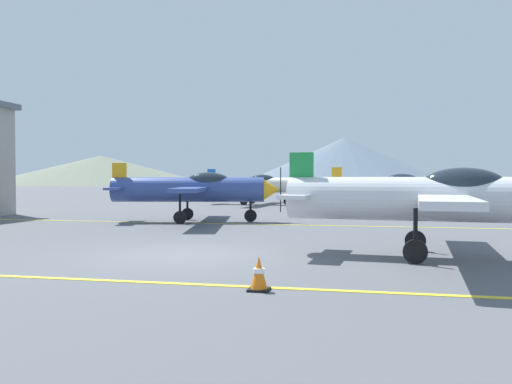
# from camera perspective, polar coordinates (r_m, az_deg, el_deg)

# --- Properties ---
(ground_plane) EXTENTS (400.00, 400.00, 0.00)m
(ground_plane) POSITION_cam_1_polar(r_m,az_deg,el_deg) (13.30, -8.23, -6.79)
(ground_plane) COLOR #54565B
(apron_line_near) EXTENTS (80.00, 0.16, 0.01)m
(apron_line_near) POSITION_cam_1_polar(r_m,az_deg,el_deg) (10.24, -14.84, -9.31)
(apron_line_near) COLOR yellow
(apron_line_near) RESTS_ON ground_plane
(apron_line_far) EXTENTS (80.00, 0.16, 0.01)m
(apron_line_far) POSITION_cam_1_polar(r_m,az_deg,el_deg) (21.78, -0.18, -3.52)
(apron_line_far) COLOR yellow
(apron_line_far) RESTS_ON ground_plane
(airplane_near) EXTENTS (7.50, 8.63, 2.58)m
(airplane_near) POSITION_cam_1_polar(r_m,az_deg,el_deg) (13.32, 19.00, -0.57)
(airplane_near) COLOR silver
(airplane_near) RESTS_ON ground_plane
(airplane_mid) EXTENTS (7.54, 8.61, 2.58)m
(airplane_mid) POSITION_cam_1_polar(r_m,az_deg,el_deg) (23.10, -6.65, 0.36)
(airplane_mid) COLOR #33478C
(airplane_mid) RESTS_ON ground_plane
(airplane_far) EXTENTS (7.55, 8.59, 2.58)m
(airplane_far) POSITION_cam_1_polar(r_m,az_deg,el_deg) (31.83, 14.48, 0.64)
(airplane_far) COLOR white
(airplane_far) RESTS_ON ground_plane
(airplane_back) EXTENTS (7.49, 8.62, 2.58)m
(airplane_back) POSITION_cam_1_polar(r_m,az_deg,el_deg) (37.98, -0.17, 0.83)
(airplane_back) COLOR silver
(airplane_back) RESTS_ON ground_plane
(traffic_cone_front) EXTENTS (0.36, 0.36, 0.59)m
(traffic_cone_front) POSITION_cam_1_polar(r_m,az_deg,el_deg) (9.06, 0.32, -8.86)
(traffic_cone_front) COLOR black
(traffic_cone_front) RESTS_ON ground_plane
(hill_left) EXTENTS (65.29, 65.29, 8.38)m
(hill_left) POSITION_cam_1_polar(r_m,az_deg,el_deg) (158.89, -16.46, 2.29)
(hill_left) COLOR slate
(hill_left) RESTS_ON ground_plane
(hill_centerleft) EXTENTS (60.72, 60.72, 13.64)m
(hill_centerleft) POSITION_cam_1_polar(r_m,az_deg,el_deg) (153.97, 9.61, 3.34)
(hill_centerleft) COLOR slate
(hill_centerleft) RESTS_ON ground_plane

